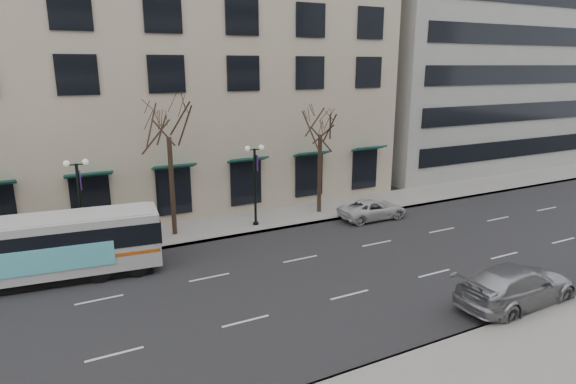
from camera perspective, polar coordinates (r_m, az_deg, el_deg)
ground at (r=21.88m, az=-7.38°, el=-12.27°), size 160.00×160.00×0.00m
sidewalk_far at (r=31.29m, az=-4.42°, el=-3.57°), size 80.00×4.00×0.15m
building_hotel at (r=39.73m, az=-21.78°, el=16.82°), size 40.00×20.00×24.00m
tree_far_mid at (r=28.13m, az=-14.06°, el=8.23°), size 3.60×3.60×8.55m
tree_far_right at (r=31.97m, az=3.87°, el=8.51°), size 3.60×3.60×8.06m
lamp_post_left at (r=27.57m, az=-23.37°, el=-1.09°), size 1.22×0.45×5.21m
lamp_post_right at (r=29.79m, az=-3.91°, el=1.24°), size 1.22×0.45×5.21m
city_bus at (r=25.35m, az=-27.90°, el=-5.91°), size 11.66×3.68×3.11m
silver_car at (r=22.98m, az=25.46°, el=-9.94°), size 5.99×2.60×1.72m
white_pickup at (r=32.44m, az=10.00°, el=-2.02°), size 4.72×2.28×1.29m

